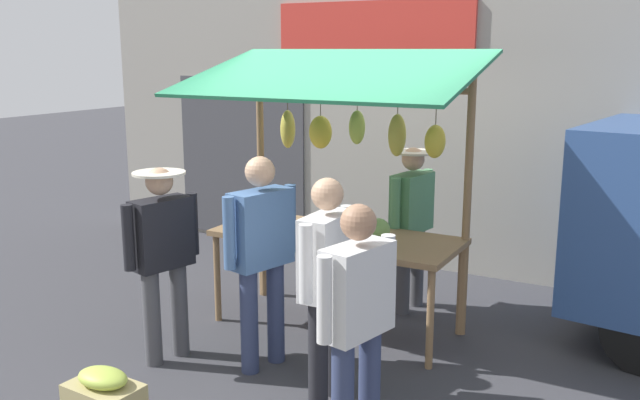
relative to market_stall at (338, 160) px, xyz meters
The scene contains 8 objects.
ground_plane 1.55m from the market_stall, 100.72° to the left, with size 40.00×40.00×0.00m, color #38383D.
street_backdrop 2.17m from the market_stall, 88.68° to the right, with size 9.00×0.30×3.40m.
market_stall is the anchor object (origin of this frame).
vendor_with_sunhat 1.03m from the market_stall, 120.92° to the right, with size 0.41×0.68×1.60m.
shopper_with_ponytail 2.14m from the market_stall, 120.73° to the left, with size 0.32×0.67×1.61m.
shopper_with_shopping_bag 1.69m from the market_stall, 55.25° to the left, with size 0.41×0.67×1.60m.
shopper_in_grey_tee 1.17m from the market_stall, 82.60° to the left, with size 0.34×0.70×1.70m.
shopper_in_striped_shirt 1.54m from the market_stall, 114.49° to the left, with size 0.23×0.70×1.65m.
Camera 1 is at (-2.73, 5.28, 2.49)m, focal length 38.74 mm.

